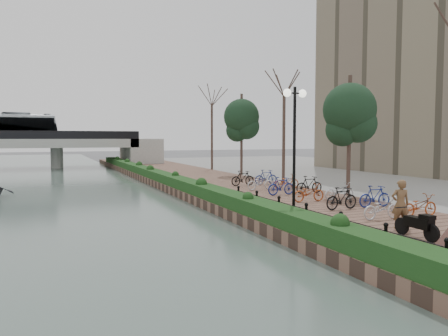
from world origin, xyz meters
TOP-DOWN VIEW (x-y plane):
  - ground at (0.00, 0.00)m, footprint 220.00×220.00m
  - promenade at (4.00, 17.50)m, footprint 8.00×75.00m
  - inland_pavement at (20.00, 17.50)m, footprint 24.00×75.00m
  - hedge at (0.60, 20.00)m, footprint 1.10×56.00m
  - chain_fence at (1.40, 2.00)m, footprint 0.10×14.10m
  - lamppost at (1.83, 4.58)m, footprint 1.02×0.32m
  - motorcycle at (3.35, -0.22)m, footprint 0.48×1.49m
  - pedestrian at (3.98, 1.11)m, footprint 0.74×0.63m
  - bicycle_parking at (5.50, 8.93)m, footprint 2.40×14.69m
  - street_trees at (8.00, 12.68)m, footprint 3.20×37.12m

SIDE VIEW (x-z plane):
  - ground at x=0.00m, z-range 0.00..0.00m
  - promenade at x=4.00m, z-range 0.00..0.50m
  - inland_pavement at x=20.00m, z-range 0.00..0.50m
  - hedge at x=0.60m, z-range 0.50..1.10m
  - chain_fence at x=1.40m, z-range 0.50..1.20m
  - motorcycle at x=3.35m, z-range 0.50..1.43m
  - bicycle_parking at x=5.50m, z-range 0.47..1.47m
  - pedestrian at x=3.98m, z-range 0.50..2.21m
  - street_trees at x=8.00m, z-range 0.29..7.09m
  - lamppost at x=1.83m, z-range 1.61..6.76m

